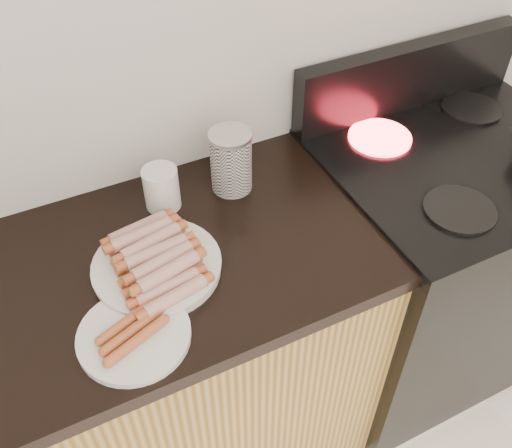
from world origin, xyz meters
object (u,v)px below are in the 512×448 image
mug (162,188)px  stove (431,264)px  canister (231,161)px  side_plate (134,336)px  main_plate (157,268)px

mug → stove: bearing=-13.1°
canister → mug: bearing=176.5°
side_plate → stove: bearing=9.3°
main_plate → side_plate: 0.18m
side_plate → canister: canister is taller
stove → side_plate: side_plate is taller
main_plate → canister: canister is taller
side_plate → mug: 0.41m
stove → side_plate: 1.12m
side_plate → mug: mug is taller
side_plate → mug: size_ratio=2.09×
main_plate → canister: size_ratio=1.71×
stove → canister: bearing=164.2°
side_plate → main_plate: bearing=56.0°
main_plate → stove: bearing=0.8°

